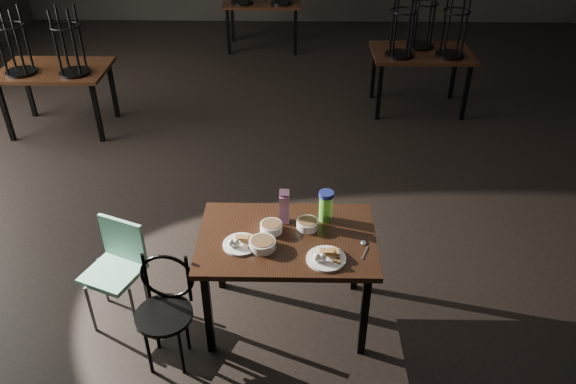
{
  "coord_description": "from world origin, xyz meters",
  "views": [
    {
      "loc": [
        -0.08,
        -4.37,
        3.09
      ],
      "look_at": [
        -0.14,
        -1.0,
        0.85
      ],
      "focal_mm": 35.0,
      "sensor_mm": 36.0,
      "label": 1
    }
  ],
  "objects_px": {
    "main_table": "(287,246)",
    "juice_carton": "(284,207)",
    "water_bottle": "(326,206)",
    "school_chair": "(117,262)",
    "bentwood_chair": "(166,303)"
  },
  "relations": [
    {
      "from": "main_table",
      "to": "school_chair",
      "type": "relative_size",
      "value": 1.55
    },
    {
      "from": "school_chair",
      "to": "bentwood_chair",
      "type": "bearing_deg",
      "value": -20.36
    },
    {
      "from": "juice_carton",
      "to": "water_bottle",
      "type": "relative_size",
      "value": 1.17
    },
    {
      "from": "main_table",
      "to": "juice_carton",
      "type": "distance_m",
      "value": 0.27
    },
    {
      "from": "water_bottle",
      "to": "bentwood_chair",
      "type": "xyz_separation_m",
      "value": [
        -1.05,
        -0.56,
        -0.4
      ]
    },
    {
      "from": "main_table",
      "to": "school_chair",
      "type": "height_order",
      "value": "school_chair"
    },
    {
      "from": "main_table",
      "to": "water_bottle",
      "type": "height_order",
      "value": "water_bottle"
    },
    {
      "from": "water_bottle",
      "to": "school_chair",
      "type": "relative_size",
      "value": 0.3
    },
    {
      "from": "main_table",
      "to": "bentwood_chair",
      "type": "xyz_separation_m",
      "value": [
        -0.78,
        -0.35,
        -0.2
      ]
    },
    {
      "from": "bentwood_chair",
      "to": "main_table",
      "type": "bearing_deg",
      "value": 28.19
    },
    {
      "from": "main_table",
      "to": "water_bottle",
      "type": "relative_size",
      "value": 5.21
    },
    {
      "from": "juice_carton",
      "to": "water_bottle",
      "type": "bearing_deg",
      "value": 4.86
    },
    {
      "from": "juice_carton",
      "to": "school_chair",
      "type": "distance_m",
      "value": 1.26
    },
    {
      "from": "main_table",
      "to": "school_chair",
      "type": "bearing_deg",
      "value": 177.85
    },
    {
      "from": "water_bottle",
      "to": "school_chair",
      "type": "xyz_separation_m",
      "value": [
        -1.48,
        -0.16,
        -0.4
      ]
    }
  ]
}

